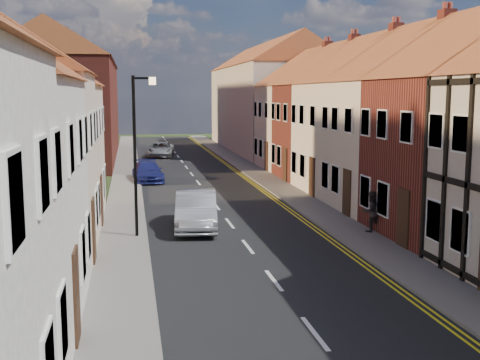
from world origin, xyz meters
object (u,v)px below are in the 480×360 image
object	(u,v)px
lamppost	(137,146)
pedestrian_right	(371,211)
car_mid	(196,210)
car_far	(148,172)
car_distant	(161,150)

from	to	relation	value
lamppost	pedestrian_right	size ratio (longest dim) A/B	3.75
lamppost	car_mid	bearing A→B (deg)	30.03
car_far	pedestrian_right	distance (m)	18.08
car_distant	lamppost	bearing A→B (deg)	-86.59
car_mid	pedestrian_right	distance (m)	6.98
car_mid	car_far	world-z (taller)	car_mid
lamppost	pedestrian_right	bearing A→B (deg)	-5.91
lamppost	pedestrian_right	world-z (taller)	lamppost
car_distant	car_far	bearing A→B (deg)	-88.14
car_far	car_distant	size ratio (longest dim) A/B	0.93
car_distant	pedestrian_right	world-z (taller)	pedestrian_right
lamppost	car_distant	size ratio (longest dim) A/B	1.31
lamppost	car_far	size ratio (longest dim) A/B	1.42
car_far	pedestrian_right	bearing A→B (deg)	-67.55
car_mid	car_distant	world-z (taller)	car_mid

